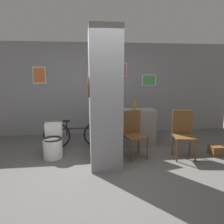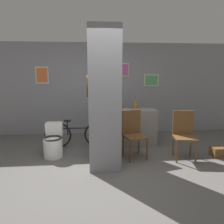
{
  "view_description": "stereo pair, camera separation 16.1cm",
  "coord_description": "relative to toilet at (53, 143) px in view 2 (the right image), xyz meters",
  "views": [
    {
      "loc": [
        -0.38,
        -3.68,
        1.83
      ],
      "look_at": [
        0.2,
        0.9,
        0.95
      ],
      "focal_mm": 35.0,
      "sensor_mm": 36.0,
      "label": 1
    },
    {
      "loc": [
        -0.22,
        -3.69,
        1.83
      ],
      "look_at": [
        0.2,
        0.9,
        0.95
      ],
      "focal_mm": 35.0,
      "sensor_mm": 36.0,
      "label": 2
    }
  ],
  "objects": [
    {
      "name": "chair_near_pillar",
      "position": [
        1.71,
        -0.17,
        0.25
      ],
      "size": [
        0.53,
        0.53,
        1.0
      ],
      "rotation": [
        0.0,
        0.0,
        0.26
      ],
      "color": "brown",
      "rests_on": "ground_plane"
    },
    {
      "name": "bicycle",
      "position": [
        0.49,
        0.5,
        0.03
      ],
      "size": [
        1.57,
        0.42,
        0.68
      ],
      "color": "black",
      "rests_on": "ground_plane"
    },
    {
      "name": "wall_back",
      "position": [
        1.07,
        1.74,
        1.01
      ],
      "size": [
        8.0,
        0.09,
        2.6
      ],
      "color": "gray",
      "rests_on": "ground_plane"
    },
    {
      "name": "toilet",
      "position": [
        0.0,
        0.0,
        0.0
      ],
      "size": [
        0.4,
        0.56,
        0.7
      ],
      "color": "white",
      "rests_on": "ground_plane"
    },
    {
      "name": "bottle_tall",
      "position": [
        1.89,
        0.57,
        0.71
      ],
      "size": [
        0.08,
        0.08,
        0.32
      ],
      "color": "olive",
      "rests_on": "counter_shelf"
    },
    {
      "name": "counter_shelf",
      "position": [
        1.67,
        0.56,
        0.15
      ],
      "size": [
        1.47,
        0.44,
        0.89
      ],
      "color": "gray",
      "rests_on": "ground_plane"
    },
    {
      "name": "floor_crate",
      "position": [
        3.53,
        -0.34,
        -0.19
      ],
      "size": [
        0.26,
        0.26,
        0.21
      ],
      "color": "brown",
      "rests_on": "ground_plane"
    },
    {
      "name": "ground_plane",
      "position": [
        1.07,
        -0.89,
        -0.3
      ],
      "size": [
        14.0,
        14.0,
        0.0
      ],
      "primitive_type": "plane",
      "color": "#5B5956"
    },
    {
      "name": "chair_by_doorway",
      "position": [
        2.75,
        -0.34,
        0.25
      ],
      "size": [
        0.49,
        0.49,
        1.0
      ],
      "rotation": [
        0.0,
        0.0,
        -0.15
      ],
      "color": "brown",
      "rests_on": "ground_plane"
    },
    {
      "name": "pillar_center",
      "position": [
        1.07,
        -0.39,
        1.0
      ],
      "size": [
        0.61,
        0.99,
        2.6
      ],
      "color": "gray",
      "rests_on": "ground_plane"
    }
  ]
}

